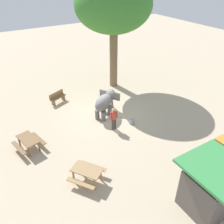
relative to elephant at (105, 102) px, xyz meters
The scene contains 9 objects.
ground_plane 1.07m from the elephant, 150.91° to the right, with size 60.00×60.00×0.00m, color #BAA88C.
elephant is the anchor object (origin of this frame).
person_handler 1.90m from the elephant, 77.51° to the left, with size 0.51×0.32×1.62m.
shade_tree_main 7.50m from the elephant, 128.51° to the right, with size 6.12×5.61×8.91m.
wooden_bench 4.26m from the elephant, 56.67° to the right, with size 1.44×0.92×0.88m.
picnic_table_near 5.80m from the elephant, ahead, with size 1.77×1.78×0.78m.
picnic_table_far 6.22m from the elephant, 51.71° to the left, with size 2.07×2.08×0.78m.
market_stall_green 8.99m from the elephant, 90.34° to the left, with size 2.50×2.50×2.52m.
feed_bucket 2.33m from the elephant, 117.66° to the left, with size 0.36×0.36×0.32m, color gray.
Camera 1 is at (7.09, 12.51, 9.29)m, focal length 37.28 mm.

